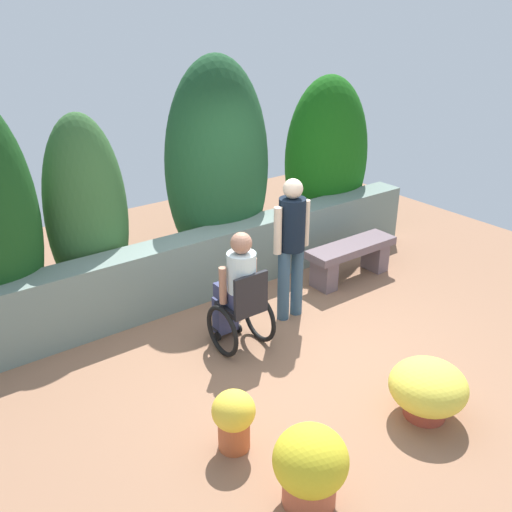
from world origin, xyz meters
TOP-DOWN VIEW (x-y plane):
  - ground_plane at (0.00, 0.00)m, footprint 10.18×10.18m
  - stone_retaining_wall at (0.00, 1.51)m, footprint 6.67×0.41m
  - hedge_backdrop at (0.26, 2.04)m, footprint 6.19×1.09m
  - stone_bench at (1.75, 0.73)m, footprint 1.32×0.39m
  - person_in_wheelchair at (-0.37, 0.29)m, footprint 0.53×0.66m
  - person_standing_companion at (0.47, 0.45)m, footprint 0.49×0.30m
  - flower_pot_purple_near at (-1.28, -0.94)m, footprint 0.36×0.36m
  - flower_pot_terracotta_by_wall at (0.32, -1.63)m, footprint 0.69×0.69m
  - flower_pot_red_accent at (-1.15, -1.73)m, footprint 0.55×0.55m

SIDE VIEW (x-z plane):
  - ground_plane at x=0.00m, z-range 0.00..0.00m
  - flower_pot_terracotta_by_wall at x=0.32m, z-range 0.02..0.55m
  - flower_pot_purple_near at x=-1.28m, z-range 0.03..0.58m
  - stone_bench at x=1.75m, z-range 0.07..0.58m
  - flower_pot_red_accent at x=-1.15m, z-range 0.01..0.66m
  - stone_retaining_wall at x=0.00m, z-range 0.00..0.83m
  - person_in_wheelchair at x=-0.37m, z-range -0.04..1.29m
  - person_standing_companion at x=0.47m, z-range 0.13..1.81m
  - hedge_backdrop at x=0.26m, z-range -0.10..2.74m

